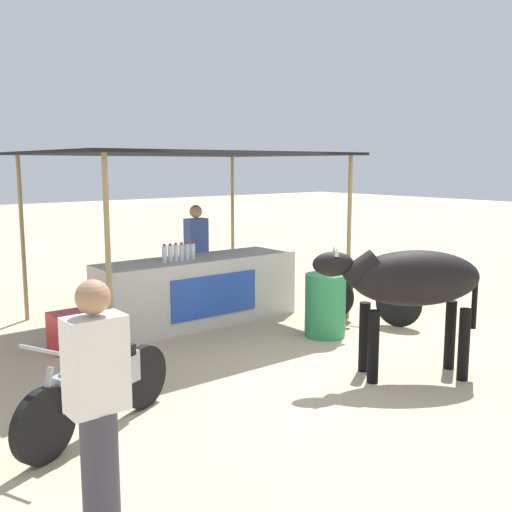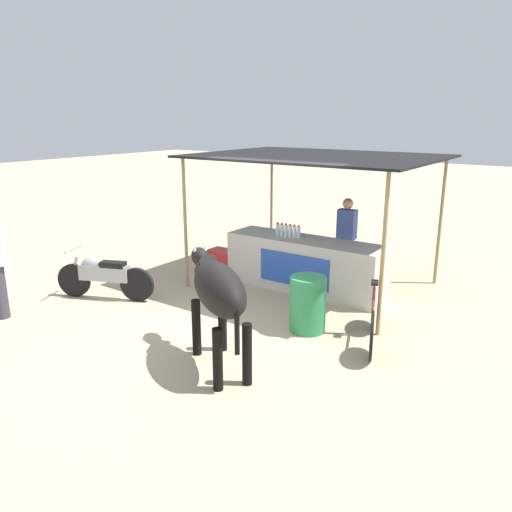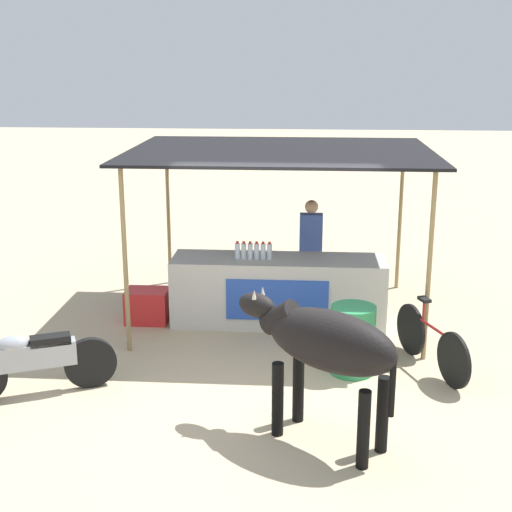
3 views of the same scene
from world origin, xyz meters
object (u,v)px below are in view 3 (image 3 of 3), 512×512
Objects in this scene: water_barrel at (352,340)px; cow at (325,344)px; stall_counter at (278,291)px; bicycle_leaning at (431,342)px; motorcycle_parked at (33,360)px; vendor_behind_counter at (311,252)px; cooler_box at (147,306)px.

cow is (-0.38, -1.62, 0.61)m from water_barrel.
stall_counter is 1.86m from water_barrel.
bicycle_leaning is (1.92, -1.44, -0.13)m from stall_counter.
water_barrel is at bearing -170.95° from bicycle_leaning.
motorcycle_parked is 1.08× the size of bicycle_leaning.
vendor_behind_counter is (0.45, 0.75, 0.37)m from stall_counter.
bicycle_leaning reaches higher than cooler_box.
vendor_behind_counter is at bearing 20.05° from cooler_box.
stall_counter is 3.61m from motorcycle_parked.
motorcycle_parked is (-3.60, -0.86, 0.01)m from water_barrel.
vendor_behind_counter is 2.44m from water_barrel.
cooler_box is 0.35× the size of cow.
water_barrel is 0.49× the size of cow.
water_barrel is at bearing -27.89° from cooler_box.
stall_counter reaches higher than water_barrel.
vendor_behind_counter is at bearing 123.64° from bicycle_leaning.
bicycle_leaning is (1.34, 1.77, -0.69)m from cow.
bicycle_leaning is (0.96, 0.15, -0.07)m from water_barrel.
cow reaches higher than bicycle_leaning.
water_barrel is at bearing 76.87° from cow.
stall_counter is at bearing 142.99° from bicycle_leaning.
bicycle_leaning is (3.79, -1.35, 0.11)m from cooler_box.
stall_counter is 0.95m from vendor_behind_counter.
cooler_box is at bearing 72.02° from motorcycle_parked.
cow is at bearing -88.18° from vendor_behind_counter.
motorcycle_parked is at bearing -107.98° from cooler_box.
motorcycle_parked reaches higher than bicycle_leaning.
stall_counter reaches higher than bicycle_leaning.
vendor_behind_counter is 2.55m from cooler_box.
vendor_behind_counter is 1.06× the size of bicycle_leaning.
stall_counter is 2.40m from bicycle_leaning.
motorcycle_parked is at bearing 166.77° from cow.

